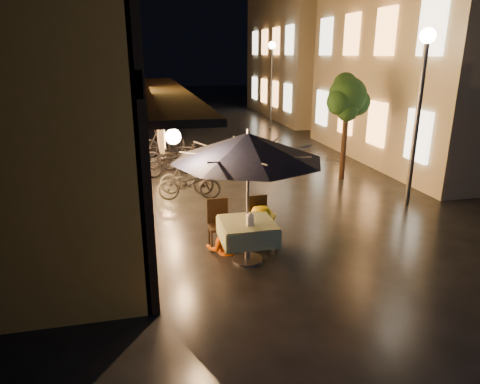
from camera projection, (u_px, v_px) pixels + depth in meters
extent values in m
plane|color=black|center=(330.00, 249.00, 8.42)|extent=(90.00, 90.00, 0.00)
cube|color=gold|center=(35.00, 61.00, 9.82)|extent=(4.50, 11.00, 7.00)
cube|color=black|center=(137.00, 69.00, 10.37)|extent=(0.12, 11.00, 0.35)
cube|color=black|center=(162.00, 92.00, 10.66)|extent=(1.20, 10.50, 0.12)
cube|color=#FFA050|center=(134.00, 7.00, 9.05)|extent=(0.10, 0.90, 1.50)
cube|color=#FFA050|center=(135.00, 17.00, 11.36)|extent=(0.10, 0.90, 1.50)
cube|color=#FFA050|center=(135.00, 23.00, 13.68)|extent=(0.10, 0.90, 1.50)
cube|color=#FFA050|center=(147.00, 185.00, 7.72)|extent=(0.10, 2.20, 2.40)
cube|color=#FFA050|center=(144.00, 146.00, 10.96)|extent=(0.10, 2.20, 2.40)
cube|color=#FFA050|center=(142.00, 125.00, 14.21)|extent=(0.10, 2.20, 2.40)
cube|color=#AA9F88|center=(456.00, 66.00, 15.04)|extent=(7.00, 9.00, 6.50)
cube|color=#FFA050|center=(418.00, 136.00, 11.77)|extent=(0.10, 1.00, 1.40)
cube|color=#FFA050|center=(432.00, 27.00, 10.90)|extent=(0.10, 1.00, 1.40)
cube|color=#FFA050|center=(377.00, 124.00, 13.81)|extent=(0.10, 1.00, 1.40)
cube|color=#FFA050|center=(386.00, 31.00, 12.94)|extent=(0.10, 1.00, 1.40)
cube|color=#FFA050|center=(346.00, 115.00, 15.85)|extent=(0.10, 1.00, 1.40)
cube|color=#FFA050|center=(352.00, 34.00, 14.98)|extent=(0.10, 1.00, 1.40)
cube|color=#FFA050|center=(322.00, 108.00, 17.89)|extent=(0.10, 1.00, 1.40)
cube|color=#FFA050|center=(326.00, 37.00, 17.02)|extent=(0.10, 1.00, 1.40)
cube|color=#AA9F88|center=(324.00, 56.00, 25.63)|extent=(7.00, 10.00, 7.00)
cube|color=#FFA050|center=(287.00, 98.00, 21.96)|extent=(0.10, 1.00, 1.40)
cube|color=#FFA050|center=(289.00, 40.00, 21.10)|extent=(0.10, 1.00, 1.40)
cube|color=#FFA050|center=(275.00, 94.00, 24.00)|extent=(0.10, 1.00, 1.40)
cube|color=#FFA050|center=(276.00, 41.00, 23.14)|extent=(0.10, 1.00, 1.40)
cube|color=#FFA050|center=(264.00, 91.00, 26.04)|extent=(0.10, 1.00, 1.40)
cube|color=#FFA050|center=(265.00, 42.00, 25.18)|extent=(0.10, 1.00, 1.40)
cube|color=#FFA050|center=(255.00, 88.00, 28.08)|extent=(0.10, 1.00, 1.40)
cube|color=#FFA050|center=(255.00, 43.00, 27.22)|extent=(0.10, 1.00, 1.40)
cylinder|color=black|center=(344.00, 144.00, 12.77)|extent=(0.16, 0.16, 2.20)
sphere|color=black|center=(348.00, 96.00, 12.33)|extent=(1.10, 1.10, 1.10)
sphere|color=black|center=(356.00, 102.00, 12.56)|extent=(0.80, 0.80, 0.80)
sphere|color=black|center=(340.00, 102.00, 12.18)|extent=(0.76, 0.76, 0.76)
sphere|color=black|center=(345.00, 84.00, 12.53)|extent=(0.70, 0.70, 0.70)
sphere|color=black|center=(347.00, 111.00, 12.20)|extent=(0.60, 0.60, 0.60)
cylinder|color=#59595E|center=(416.00, 126.00, 10.30)|extent=(0.12, 0.12, 4.00)
sphere|color=#F9E2C0|center=(428.00, 36.00, 9.67)|extent=(0.36, 0.36, 0.36)
cylinder|color=#59595E|center=(271.00, 88.00, 21.42)|extent=(0.12, 0.12, 4.00)
sphere|color=#F9E2C0|center=(272.00, 45.00, 20.79)|extent=(0.36, 0.36, 0.36)
cylinder|color=#59595E|center=(247.00, 243.00, 7.84)|extent=(0.10, 0.10, 0.72)
cylinder|color=#59595E|center=(247.00, 259.00, 7.94)|extent=(0.56, 0.56, 0.04)
cube|color=#275226|center=(247.00, 223.00, 7.71)|extent=(0.95, 0.95, 0.06)
cube|color=#275226|center=(272.00, 229.00, 7.87)|extent=(0.04, 0.95, 0.33)
cube|color=#275226|center=(222.00, 234.00, 7.66)|extent=(0.04, 0.95, 0.33)
cube|color=#275226|center=(241.00, 222.00, 8.21)|extent=(0.95, 0.04, 0.33)
cube|color=#275226|center=(254.00, 242.00, 7.33)|extent=(0.95, 0.04, 0.33)
cylinder|color=#59595E|center=(248.00, 202.00, 7.59)|extent=(0.05, 0.05, 2.30)
cone|color=black|center=(248.00, 147.00, 7.28)|extent=(2.67, 2.67, 0.48)
cylinder|color=#59595E|center=(248.00, 132.00, 7.21)|extent=(0.06, 0.06, 0.12)
cube|color=black|center=(219.00, 227.00, 8.32)|extent=(0.42, 0.42, 0.05)
cube|color=black|center=(218.00, 211.00, 8.42)|extent=(0.42, 0.04, 0.55)
cylinder|color=black|center=(212.00, 242.00, 8.19)|extent=(0.04, 0.04, 0.43)
cylinder|color=black|center=(230.00, 241.00, 8.27)|extent=(0.04, 0.04, 0.43)
cylinder|color=black|center=(209.00, 235.00, 8.53)|extent=(0.04, 0.04, 0.43)
cylinder|color=black|center=(227.00, 233.00, 8.60)|extent=(0.04, 0.04, 0.43)
cube|color=black|center=(259.00, 223.00, 8.50)|extent=(0.42, 0.42, 0.05)
cube|color=black|center=(257.00, 208.00, 8.59)|extent=(0.42, 0.04, 0.55)
cylinder|color=black|center=(252.00, 239.00, 8.36)|extent=(0.04, 0.04, 0.43)
cylinder|color=black|center=(270.00, 237.00, 8.44)|extent=(0.04, 0.04, 0.43)
cylinder|color=black|center=(248.00, 231.00, 8.70)|extent=(0.04, 0.04, 0.43)
cylinder|color=black|center=(265.00, 230.00, 8.77)|extent=(0.04, 0.04, 0.43)
cube|color=white|center=(250.00, 220.00, 7.51)|extent=(0.11, 0.11, 0.18)
cube|color=#FFD88C|center=(250.00, 221.00, 7.51)|extent=(0.07, 0.07, 0.12)
cone|color=white|center=(250.00, 214.00, 7.47)|extent=(0.16, 0.16, 0.07)
imported|color=#BE4B02|center=(224.00, 216.00, 8.13)|extent=(0.79, 0.67, 1.45)
imported|color=yellow|center=(261.00, 207.00, 8.32)|extent=(1.12, 0.73, 1.63)
imported|color=black|center=(189.00, 184.00, 11.14)|extent=(1.70, 0.80, 0.86)
imported|color=black|center=(186.00, 179.00, 11.53)|extent=(1.54, 0.86, 0.89)
imported|color=black|center=(170.00, 163.00, 13.33)|extent=(1.69, 0.93, 0.84)
imported|color=black|center=(184.00, 156.00, 13.92)|extent=(1.65, 0.74, 0.96)
imported|color=black|center=(170.00, 155.00, 14.21)|extent=(1.78, 0.71, 0.92)
imported|color=black|center=(163.00, 142.00, 15.91)|extent=(1.85, 1.14, 1.07)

